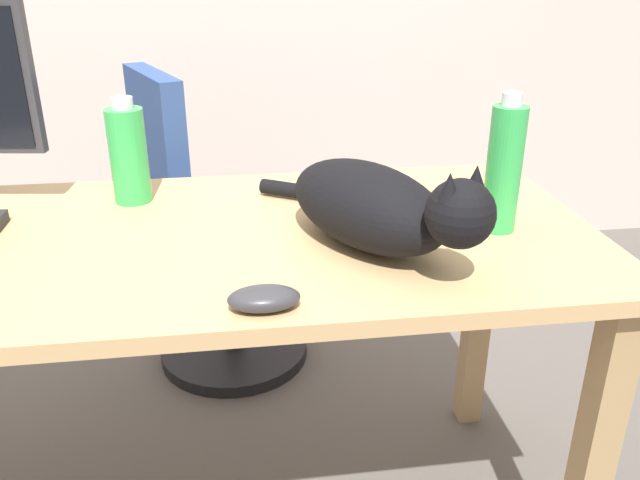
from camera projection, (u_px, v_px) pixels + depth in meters
The scene contains 6 objects.
desk at pixel (170, 283), 1.26m from camera, with size 1.65×0.71×0.74m.
office_chair at pixel (213, 245), 1.99m from camera, with size 0.51×0.49×0.95m.
cat at pixel (376, 206), 1.15m from camera, with size 0.35×0.55×0.20m.
computer_mouse at pixel (264, 298), 0.97m from camera, with size 0.11×0.06×0.04m, color #333338.
water_bottle at pixel (128, 154), 1.36m from camera, with size 0.08×0.08×0.22m.
spray_bottle at pixel (504, 168), 1.21m from camera, with size 0.07×0.07×0.26m.
Camera 1 is at (0.13, -1.15, 1.23)m, focal length 36.38 mm.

